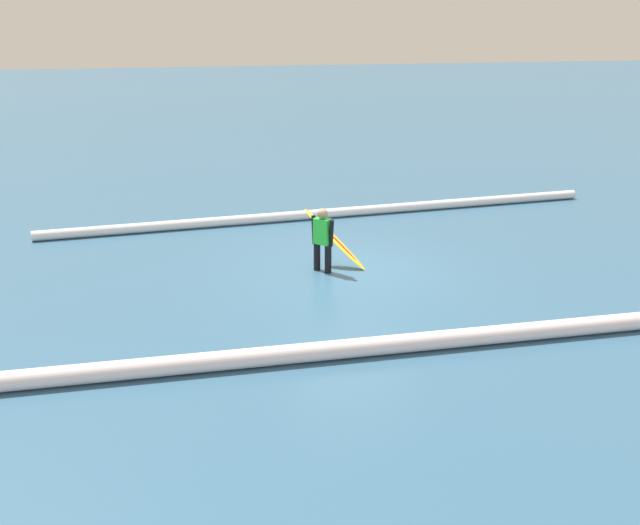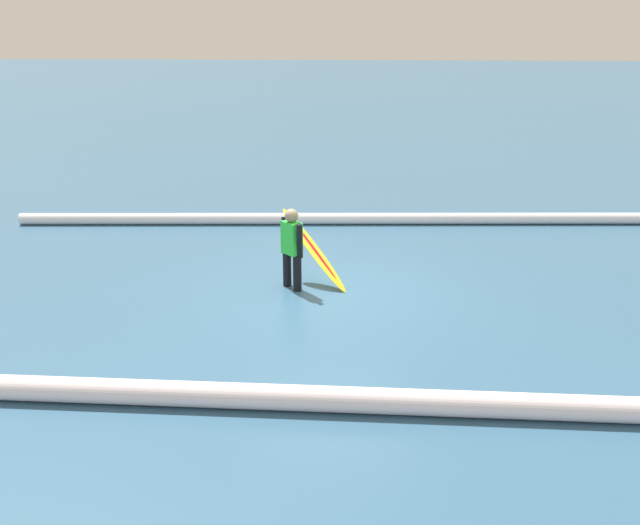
{
  "view_description": "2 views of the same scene",
  "coord_description": "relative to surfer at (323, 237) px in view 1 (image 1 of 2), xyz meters",
  "views": [
    {
      "loc": [
        3.66,
        13.4,
        4.98
      ],
      "look_at": [
        1.04,
        1.72,
        0.81
      ],
      "focal_mm": 39.81,
      "sensor_mm": 36.0,
      "label": 1
    },
    {
      "loc": [
        -0.57,
        11.3,
        4.26
      ],
      "look_at": [
        0.01,
        2.03,
        1.14
      ],
      "focal_mm": 41.52,
      "sensor_mm": 36.0,
      "label": 2
    }
  ],
  "objects": [
    {
      "name": "ground_plane",
      "position": [
        -0.59,
        0.02,
        -0.74
      ],
      "size": [
        128.17,
        128.17,
        0.0
      ],
      "primitive_type": "plane",
      "color": "#325C7C"
    },
    {
      "name": "surfer",
      "position": [
        0.0,
        0.0,
        0.0
      ],
      "size": [
        0.38,
        0.51,
        1.34
      ],
      "rotation": [
        0.0,
        0.0,
        2.3
      ],
      "color": "black",
      "rests_on": "ground_plane"
    },
    {
      "name": "surfboard",
      "position": [
        -0.33,
        -0.3,
        -0.17
      ],
      "size": [
        1.26,
        1.1,
        1.17
      ],
      "color": "yellow",
      "rests_on": "ground_plane"
    },
    {
      "name": "wave_crest_foreground",
      "position": [
        -1.13,
        -3.98,
        -0.62
      ],
      "size": [
        14.63,
        1.2,
        0.24
      ],
      "primitive_type": "cylinder",
      "rotation": [
        0.0,
        1.57,
        0.07
      ],
      "color": "white",
      "rests_on": "ground_plane"
    },
    {
      "name": "wave_crest_midground",
      "position": [
        -0.69,
        3.92,
        -0.59
      ],
      "size": [
        19.86,
        0.51,
        0.3
      ],
      "primitive_type": "cylinder",
      "rotation": [
        0.0,
        1.57,
        -0.01
      ],
      "color": "white",
      "rests_on": "ground_plane"
    }
  ]
}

